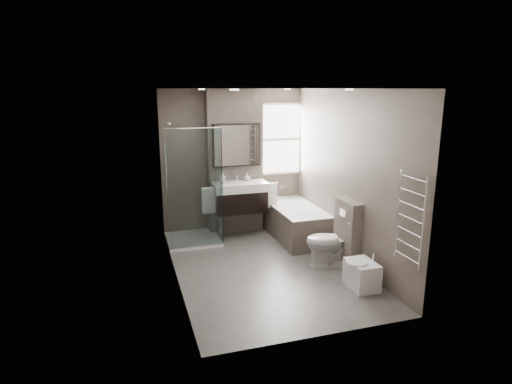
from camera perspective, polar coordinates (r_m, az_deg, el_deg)
name	(u,v)px	position (r m, az deg, el deg)	size (l,w,h in m)	color
room	(266,182)	(6.08, 1.30, 1.28)	(2.70, 3.90, 2.70)	#56514F
vanity_pier	(235,162)	(7.75, -2.88, 3.98)	(1.00, 0.25, 2.60)	#5A5047
vanity	(240,197)	(7.53, -2.16, -0.65)	(0.95, 0.47, 0.66)	black
mirror_cabinet	(237,145)	(7.54, -2.60, 6.25)	(0.86, 0.08, 0.76)	black
towel_left	(209,201)	(7.40, -6.31, -1.15)	(0.24, 0.06, 0.44)	silver
towel_right	(270,196)	(7.68, 1.91, -0.53)	(0.24, 0.06, 0.44)	silver
shower_enclosure	(199,215)	(7.38, -7.64, -3.09)	(0.90, 0.90, 2.00)	white
bathtub	(295,220)	(7.64, 5.23, -3.80)	(0.75, 1.60, 0.57)	#5A5047
window	(280,139)	(8.06, 3.17, 7.04)	(0.98, 0.06, 1.33)	white
toilet	(331,241)	(6.53, 9.97, -6.49)	(0.42, 0.74, 0.75)	white
cistern_box	(347,233)	(6.55, 12.10, -5.37)	(0.19, 0.55, 1.00)	#5A5047
bidet	(361,274)	(5.96, 13.89, -10.60)	(0.40, 0.46, 0.48)	white
towel_radiator	(410,219)	(5.32, 19.89, -3.38)	(0.03, 0.49, 1.10)	silver
soap_bottle_a	(222,178)	(7.37, -4.50, 1.86)	(0.09, 0.09, 0.20)	white
soap_bottle_b	(247,177)	(7.59, -1.21, 2.02)	(0.11, 0.11, 0.14)	white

